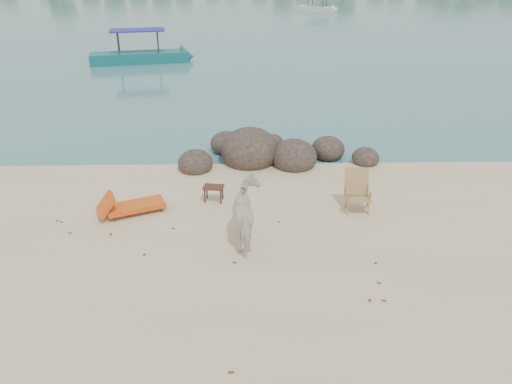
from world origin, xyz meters
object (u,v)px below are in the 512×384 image
boat_near (137,35)px  lounge_chair (135,204)px  cow (249,215)px  boulders (265,153)px  side_table (214,195)px  deck_chair (358,194)px

boat_near → lounge_chair: bearing=-90.8°
cow → lounge_chair: (-2.94, 1.44, -0.44)m
boulders → side_table: size_ratio=11.73×
boulders → deck_chair: (2.27, -3.57, 0.27)m
deck_chair → side_table: bearing=174.6°
side_table → cow: bearing=-56.9°
side_table → boat_near: 19.29m
side_table → boulders: bearing=71.0°
cow → boat_near: bearing=-79.8°
boulders → lounge_chair: boulders is taller
lounge_chair → cow: bearing=-49.3°
cow → deck_chair: 3.16m
deck_chair → boat_near: boat_near is taller
lounge_chair → deck_chair: size_ratio=1.74×
side_table → lounge_chair: bearing=-154.8°
side_table → deck_chair: bearing=-1.5°
boulders → boat_near: 17.08m
cow → boat_near: (-6.39, 20.51, 0.84)m
boulders → boat_near: (-6.94, 15.55, 1.30)m
boulders → cow: 5.02m
cow → deck_chair: size_ratio=1.61×
lounge_chair → boat_near: (-3.45, 19.07, 1.29)m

